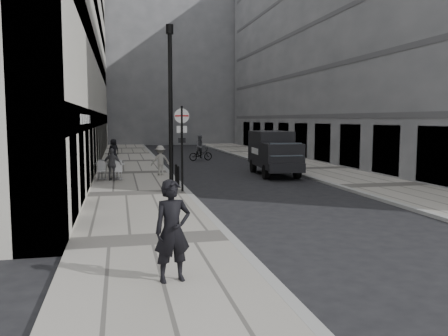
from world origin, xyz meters
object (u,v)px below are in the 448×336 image
(walking_man, at_px, (172,231))
(cyclist, at_px, (201,151))
(sign_post, at_px, (182,137))
(panel_van, at_px, (273,151))
(lamppost, at_px, (170,99))

(walking_man, xyz_separation_m, cyclist, (5.03, 26.45, -0.31))
(cyclist, bearing_deg, sign_post, -113.74)
(panel_van, bearing_deg, walking_man, -110.07)
(sign_post, distance_m, cyclist, 16.01)
(walking_man, relative_size, sign_post, 0.54)
(lamppost, bearing_deg, walking_man, -96.06)
(sign_post, bearing_deg, cyclist, 81.34)
(lamppost, relative_size, panel_van, 1.30)
(sign_post, height_order, cyclist, sign_post)
(walking_man, bearing_deg, sign_post, 70.67)
(walking_man, bearing_deg, panel_van, 54.82)
(sign_post, xyz_separation_m, cyclist, (3.42, 15.56, -1.62))
(sign_post, xyz_separation_m, lamppost, (-0.40, 0.51, 1.55))
(lamppost, bearing_deg, cyclist, 75.74)
(panel_van, bearing_deg, lamppost, -136.49)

